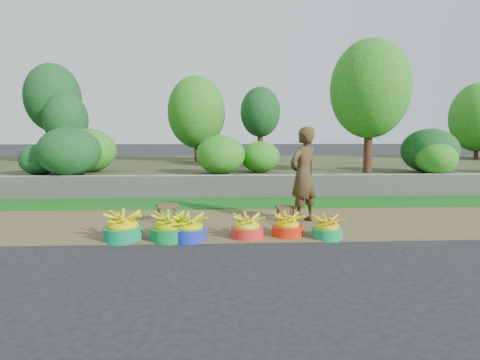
{
  "coord_description": "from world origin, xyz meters",
  "views": [
    {
      "loc": [
        -0.51,
        -5.5,
        1.52
      ],
      "look_at": [
        -0.17,
        1.3,
        0.75
      ],
      "focal_mm": 30.0,
      "sensor_mm": 36.0,
      "label": 1
    }
  ],
  "objects_px": {
    "basin_b": "(169,228)",
    "stool_left": "(167,208)",
    "basin_a": "(123,228)",
    "vendor_woman": "(303,175)",
    "basin_c": "(189,229)",
    "stool_right": "(285,209)",
    "basin_d": "(247,228)",
    "basin_e": "(287,226)",
    "basin_f": "(327,229)"
  },
  "relations": [
    {
      "from": "basin_b",
      "to": "stool_left",
      "type": "relative_size",
      "value": 1.25
    },
    {
      "from": "basin_a",
      "to": "vendor_woman",
      "type": "xyz_separation_m",
      "value": [
        2.82,
        1.01,
        0.65
      ]
    },
    {
      "from": "basin_c",
      "to": "stool_right",
      "type": "height_order",
      "value": "basin_c"
    },
    {
      "from": "basin_d",
      "to": "vendor_woman",
      "type": "distance_m",
      "value": 1.57
    },
    {
      "from": "basin_c",
      "to": "basin_e",
      "type": "height_order",
      "value": "basin_c"
    },
    {
      "from": "stool_left",
      "to": "vendor_woman",
      "type": "bearing_deg",
      "value": -2.09
    },
    {
      "from": "basin_e",
      "to": "basin_f",
      "type": "relative_size",
      "value": 1.04
    },
    {
      "from": "basin_a",
      "to": "basin_d",
      "type": "bearing_deg",
      "value": 1.01
    },
    {
      "from": "basin_a",
      "to": "stool_right",
      "type": "xyz_separation_m",
      "value": [
        2.52,
        1.04,
        0.05
      ]
    },
    {
      "from": "basin_f",
      "to": "basin_e",
      "type": "bearing_deg",
      "value": 164.63
    },
    {
      "from": "basin_a",
      "to": "vendor_woman",
      "type": "height_order",
      "value": "vendor_woman"
    },
    {
      "from": "basin_e",
      "to": "vendor_woman",
      "type": "height_order",
      "value": "vendor_woman"
    },
    {
      "from": "stool_right",
      "to": "basin_f",
      "type": "bearing_deg",
      "value": -67.4
    },
    {
      "from": "basin_a",
      "to": "basin_e",
      "type": "relative_size",
      "value": 1.21
    },
    {
      "from": "basin_d",
      "to": "basin_f",
      "type": "height_order",
      "value": "basin_d"
    },
    {
      "from": "basin_c",
      "to": "stool_left",
      "type": "bearing_deg",
      "value": 111.9
    },
    {
      "from": "basin_d",
      "to": "basin_e",
      "type": "bearing_deg",
      "value": 7.93
    },
    {
      "from": "basin_b",
      "to": "stool_right",
      "type": "bearing_deg",
      "value": 29.55
    },
    {
      "from": "basin_c",
      "to": "vendor_woman",
      "type": "distance_m",
      "value": 2.24
    },
    {
      "from": "basin_a",
      "to": "vendor_woman",
      "type": "distance_m",
      "value": 3.07
    },
    {
      "from": "vendor_woman",
      "to": "stool_left",
      "type": "bearing_deg",
      "value": -40.34
    },
    {
      "from": "basin_d",
      "to": "basin_f",
      "type": "xyz_separation_m",
      "value": [
        1.17,
        -0.07,
        -0.01
      ]
    },
    {
      "from": "basin_f",
      "to": "vendor_woman",
      "type": "bearing_deg",
      "value": 98.03
    },
    {
      "from": "basin_c",
      "to": "basin_f",
      "type": "distance_m",
      "value": 2.02
    },
    {
      "from": "basin_d",
      "to": "stool_right",
      "type": "distance_m",
      "value": 1.24
    },
    {
      "from": "basin_a",
      "to": "stool_left",
      "type": "xyz_separation_m",
      "value": [
        0.5,
        1.1,
        0.09
      ]
    },
    {
      "from": "basin_d",
      "to": "stool_right",
      "type": "xyz_separation_m",
      "value": [
        0.73,
        1.0,
        0.08
      ]
    },
    {
      "from": "basin_a",
      "to": "vendor_woman",
      "type": "relative_size",
      "value": 0.34
    },
    {
      "from": "stool_right",
      "to": "basin_c",
      "type": "bearing_deg",
      "value": -145.82
    },
    {
      "from": "basin_a",
      "to": "basin_c",
      "type": "relative_size",
      "value": 1.1
    },
    {
      "from": "stool_left",
      "to": "basin_a",
      "type": "bearing_deg",
      "value": -114.33
    },
    {
      "from": "basin_a",
      "to": "basin_f",
      "type": "xyz_separation_m",
      "value": [
        2.97,
        -0.04,
        -0.04
      ]
    },
    {
      "from": "basin_b",
      "to": "basin_d",
      "type": "height_order",
      "value": "basin_b"
    },
    {
      "from": "basin_a",
      "to": "basin_d",
      "type": "distance_m",
      "value": 1.8
    },
    {
      "from": "basin_b",
      "to": "vendor_woman",
      "type": "xyz_separation_m",
      "value": [
        2.16,
        1.03,
        0.66
      ]
    },
    {
      "from": "basin_a",
      "to": "basin_e",
      "type": "height_order",
      "value": "basin_a"
    },
    {
      "from": "basin_b",
      "to": "basin_e",
      "type": "height_order",
      "value": "basin_b"
    },
    {
      "from": "stool_left",
      "to": "stool_right",
      "type": "bearing_deg",
      "value": -1.79
    },
    {
      "from": "basin_f",
      "to": "stool_left",
      "type": "bearing_deg",
      "value": 155.28
    },
    {
      "from": "basin_d",
      "to": "basin_e",
      "type": "distance_m",
      "value": 0.62
    },
    {
      "from": "basin_c",
      "to": "vendor_woman",
      "type": "bearing_deg",
      "value": 29.21
    },
    {
      "from": "basin_d",
      "to": "stool_left",
      "type": "height_order",
      "value": "basin_d"
    },
    {
      "from": "stool_left",
      "to": "basin_d",
      "type": "bearing_deg",
      "value": -39.44
    },
    {
      "from": "basin_a",
      "to": "basin_b",
      "type": "relative_size",
      "value": 1.04
    },
    {
      "from": "basin_e",
      "to": "basin_a",
      "type": "bearing_deg",
      "value": -177.23
    },
    {
      "from": "basin_a",
      "to": "stool_left",
      "type": "distance_m",
      "value": 1.21
    },
    {
      "from": "stool_left",
      "to": "vendor_woman",
      "type": "distance_m",
      "value": 2.39
    },
    {
      "from": "basin_e",
      "to": "basin_f",
      "type": "xyz_separation_m",
      "value": [
        0.56,
        -0.16,
        -0.01
      ]
    },
    {
      "from": "basin_a",
      "to": "basin_c",
      "type": "height_order",
      "value": "basin_a"
    },
    {
      "from": "basin_f",
      "to": "basin_c",
      "type": "bearing_deg",
      "value": 179.77
    }
  ]
}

